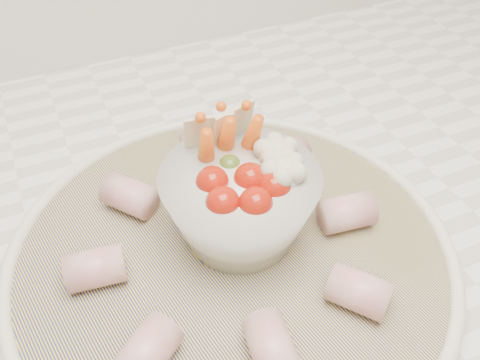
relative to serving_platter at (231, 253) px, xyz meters
name	(u,v)px	position (x,y,z in m)	size (l,w,h in m)	color
serving_platter	(231,253)	(0.00, 0.00, 0.00)	(0.45, 0.45, 0.02)	navy
veggie_bowl	(241,200)	(0.02, 0.02, 0.04)	(0.13, 0.13, 0.11)	silver
cured_meat_rolls	(230,238)	(0.00, 0.00, 0.02)	(0.27, 0.27, 0.03)	#C35969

